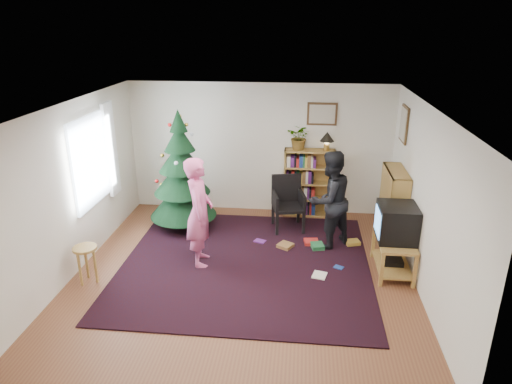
# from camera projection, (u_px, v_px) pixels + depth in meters

# --- Properties ---
(floor) EXTENTS (5.00, 5.00, 0.00)m
(floor) POSITION_uv_depth(u_px,v_px,m) (243.00, 273.00, 6.84)
(floor) COLOR brown
(floor) RESTS_ON ground
(ceiling) EXTENTS (5.00, 5.00, 0.00)m
(ceiling) POSITION_uv_depth(u_px,v_px,m) (241.00, 107.00, 5.96)
(ceiling) COLOR white
(ceiling) RESTS_ON wall_back
(wall_back) EXTENTS (5.00, 0.02, 2.50)m
(wall_back) POSITION_uv_depth(u_px,v_px,m) (260.00, 149.00, 8.72)
(wall_back) COLOR silver
(wall_back) RESTS_ON floor
(wall_front) EXTENTS (5.00, 0.02, 2.50)m
(wall_front) POSITION_uv_depth(u_px,v_px,m) (206.00, 297.00, 4.08)
(wall_front) COLOR silver
(wall_front) RESTS_ON floor
(wall_left) EXTENTS (0.02, 5.00, 2.50)m
(wall_left) POSITION_uv_depth(u_px,v_px,m) (73.00, 190.00, 6.64)
(wall_left) COLOR silver
(wall_left) RESTS_ON floor
(wall_right) EXTENTS (0.02, 5.00, 2.50)m
(wall_right) POSITION_uv_depth(u_px,v_px,m) (426.00, 203.00, 6.16)
(wall_right) COLOR silver
(wall_right) RESTS_ON floor
(rug) EXTENTS (3.80, 3.60, 0.02)m
(rug) POSITION_uv_depth(u_px,v_px,m) (246.00, 263.00, 7.12)
(rug) COLOR black
(rug) RESTS_ON floor
(window_pane) EXTENTS (0.04, 1.20, 1.40)m
(window_pane) POSITION_uv_depth(u_px,v_px,m) (91.00, 161.00, 7.11)
(window_pane) COLOR silver
(window_pane) RESTS_ON wall_left
(curtain) EXTENTS (0.06, 0.35, 1.60)m
(curtain) POSITION_uv_depth(u_px,v_px,m) (111.00, 149.00, 7.76)
(curtain) COLOR white
(curtain) RESTS_ON wall_left
(picture_back) EXTENTS (0.55, 0.03, 0.42)m
(picture_back) POSITION_uv_depth(u_px,v_px,m) (322.00, 114.00, 8.34)
(picture_back) COLOR #4C3319
(picture_back) RESTS_ON wall_back
(picture_right) EXTENTS (0.03, 0.50, 0.60)m
(picture_right) POSITION_uv_depth(u_px,v_px,m) (404.00, 124.00, 7.54)
(picture_right) COLOR #4C3319
(picture_right) RESTS_ON wall_right
(christmas_tree) EXTENTS (1.19, 1.19, 2.17)m
(christmas_tree) POSITION_uv_depth(u_px,v_px,m) (182.00, 180.00, 8.09)
(christmas_tree) COLOR #3F2816
(christmas_tree) RESTS_ON rug
(bookshelf_back) EXTENTS (0.95, 0.30, 1.30)m
(bookshelf_back) POSITION_uv_depth(u_px,v_px,m) (309.00, 182.00, 8.69)
(bookshelf_back) COLOR #B0863F
(bookshelf_back) RESTS_ON floor
(bookshelf_right) EXTENTS (0.30, 0.95, 1.30)m
(bookshelf_right) POSITION_uv_depth(u_px,v_px,m) (393.00, 207.00, 7.54)
(bookshelf_right) COLOR #B0863F
(bookshelf_right) RESTS_ON floor
(tv_stand) EXTENTS (0.51, 0.93, 0.55)m
(tv_stand) POSITION_uv_depth(u_px,v_px,m) (393.00, 252.00, 6.79)
(tv_stand) COLOR #B0863F
(tv_stand) RESTS_ON floor
(crt_tv) EXTENTS (0.55, 0.60, 0.52)m
(crt_tv) POSITION_uv_depth(u_px,v_px,m) (397.00, 222.00, 6.62)
(crt_tv) COLOR black
(crt_tv) RESTS_ON tv_stand
(armchair) EXTENTS (0.64, 0.64, 0.98)m
(armchair) POSITION_uv_depth(u_px,v_px,m) (289.00, 200.00, 8.20)
(armchair) COLOR black
(armchair) RESTS_ON rug
(stool) EXTENTS (0.34, 0.34, 0.56)m
(stool) POSITION_uv_depth(u_px,v_px,m) (86.00, 255.00, 6.48)
(stool) COLOR #B0863F
(stool) RESTS_ON floor
(person_standing) EXTENTS (0.51, 0.68, 1.71)m
(person_standing) POSITION_uv_depth(u_px,v_px,m) (199.00, 212.00, 6.85)
(person_standing) COLOR #CE5285
(person_standing) RESTS_ON rug
(person_by_chair) EXTENTS (1.01, 0.98, 1.65)m
(person_by_chair) POSITION_uv_depth(u_px,v_px,m) (329.00, 200.00, 7.41)
(person_by_chair) COLOR black
(person_by_chair) RESTS_ON rug
(potted_plant) EXTENTS (0.54, 0.51, 0.48)m
(potted_plant) POSITION_uv_depth(u_px,v_px,m) (300.00, 137.00, 8.40)
(potted_plant) COLOR gray
(potted_plant) RESTS_ON bookshelf_back
(table_lamp) EXTENTS (0.26, 0.26, 0.35)m
(table_lamp) POSITION_uv_depth(u_px,v_px,m) (327.00, 138.00, 8.35)
(table_lamp) COLOR #A57F33
(table_lamp) RESTS_ON bookshelf_back
(floor_clutter) EXTENTS (1.76, 1.28, 0.08)m
(floor_clutter) POSITION_uv_depth(u_px,v_px,m) (311.00, 251.00, 7.43)
(floor_clutter) COLOR #A51E19
(floor_clutter) RESTS_ON rug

